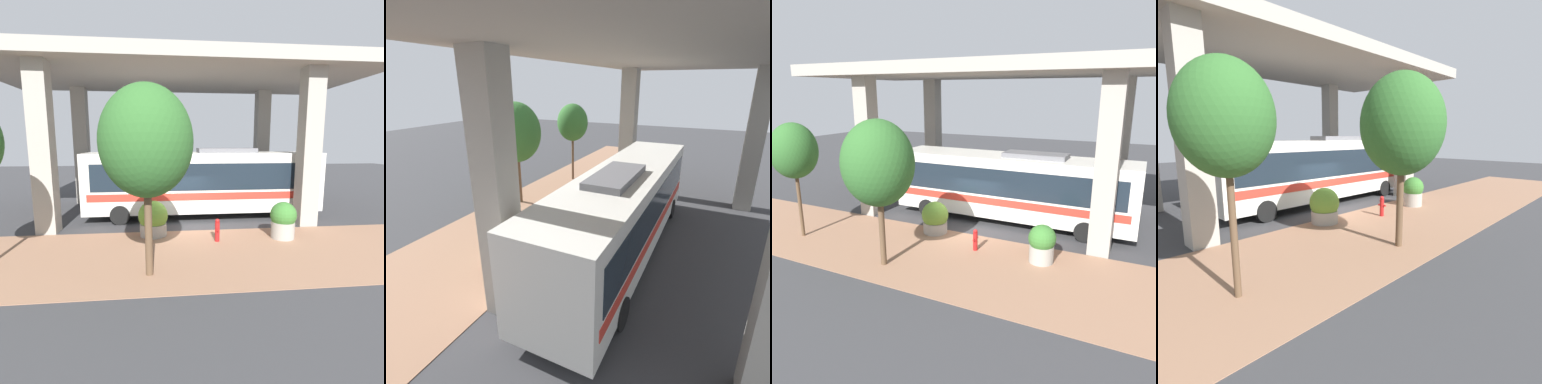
# 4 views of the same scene
# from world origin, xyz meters

# --- Properties ---
(ground_plane) EXTENTS (80.00, 80.00, 0.00)m
(ground_plane) POSITION_xyz_m (0.00, 0.00, 0.00)
(ground_plane) COLOR #38383A
(ground_plane) RESTS_ON ground
(sidewalk_strip) EXTENTS (6.00, 40.00, 0.02)m
(sidewalk_strip) POSITION_xyz_m (-3.00, 0.00, 0.01)
(sidewalk_strip) COLOR #936B51
(sidewalk_strip) RESTS_ON ground
(overpass) EXTENTS (9.40, 20.50, 8.25)m
(overpass) POSITION_xyz_m (4.00, 0.00, 7.22)
(overpass) COLOR #9E998E
(overpass) RESTS_ON ground
(bus) EXTENTS (2.81, 12.73, 3.83)m
(bus) POSITION_xyz_m (2.75, -1.35, 2.07)
(bus) COLOR silver
(bus) RESTS_ON ground
(fire_hydrant) EXTENTS (0.42, 0.20, 1.00)m
(fire_hydrant) POSITION_xyz_m (-1.64, -1.30, 0.51)
(fire_hydrant) COLOR #B21919
(fire_hydrant) RESTS_ON ground
(planter_front) EXTENTS (1.13, 1.13, 1.62)m
(planter_front) POSITION_xyz_m (-1.51, -4.23, 0.82)
(planter_front) COLOR #9E998E
(planter_front) RESTS_ON ground
(planter_middle) EXTENTS (1.32, 1.32, 1.60)m
(planter_middle) POSITION_xyz_m (-0.54, 1.40, 0.77)
(planter_middle) COLOR #9E998E
(planter_middle) RESTS_ON ground
(street_tree_near) EXTENTS (2.80, 2.80, 5.87)m
(street_tree_near) POSITION_xyz_m (-4.57, 1.46, 4.18)
(street_tree_near) COLOR brown
(street_tree_near) RESTS_ON ground
(street_tree_far) EXTENTS (2.16, 2.16, 5.49)m
(street_tree_far) POSITION_xyz_m (-3.79, 6.97, 4.17)
(street_tree_far) COLOR brown
(street_tree_far) RESTS_ON ground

